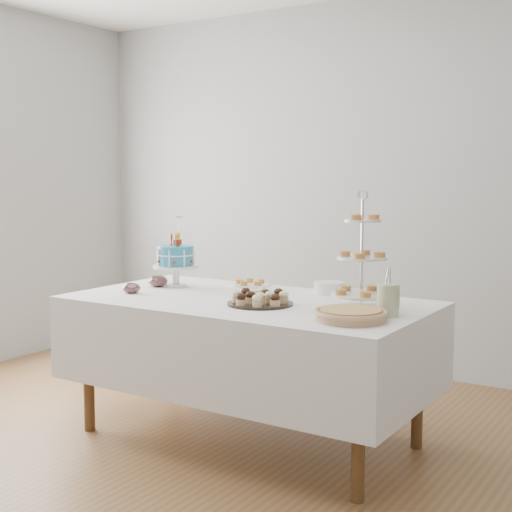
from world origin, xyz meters
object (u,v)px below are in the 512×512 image
Objects in this scene: pie at (351,314)px; jam_bowl_b at (158,281)px; birthday_cake at (176,268)px; utensil_pitcher at (388,299)px; plate_stack at (329,288)px; jam_bowl_a at (131,288)px; pastry_plate at (250,283)px; cupcake_tray at (260,297)px; tiered_stand at (362,259)px; table at (248,341)px.

pie is 2.91× the size of jam_bowl_b.
utensil_pitcher is (1.41, -0.17, -0.03)m from birthday_cake.
jam_bowl_a is at bearing -148.23° from plate_stack.
birthday_cake is 0.45m from pastry_plate.
utensil_pitcher reaches higher than cupcake_tray.
cupcake_tray is 0.85m from jam_bowl_b.
pie is 1.44× the size of pastry_plate.
utensil_pitcher is at bearing 61.83° from pie.
cupcake_tray is 0.55m from tiered_stand.
cupcake_tray is at bearing -35.37° from table.
plate_stack is 1.11m from jam_bowl_a.
birthday_cake is 0.34m from jam_bowl_a.
table is at bearing 144.63° from cupcake_tray.
cupcake_tray is at bearing -155.97° from tiered_stand.
jam_bowl_b is at bearing -178.82° from tiered_stand.
plate_stack is (-0.33, 0.29, -0.21)m from tiered_stand.
utensil_pitcher is (1.05, -0.43, 0.07)m from pastry_plate.
pie is 0.75m from plate_stack.
pie is at bearing -17.54° from table.
pastry_plate reaches higher than table.
cupcake_tray reaches higher than pie.
pastry_plate is at bearing 54.58° from jam_bowl_a.
birthday_cake is at bearing 178.34° from tiered_stand.
tiered_stand is at bearing 12.79° from jam_bowl_a.
plate_stack reaches higher than table.
birthday_cake reaches higher than pastry_plate.
table is at bearing -125.20° from plate_stack.
jam_bowl_b is (-0.09, -0.06, -0.08)m from birthday_cake.
table is 5.68× the size of pie.
pastry_plate is (-0.24, 0.40, 0.24)m from table.
table is 0.32m from cupcake_tray.
birthday_cake reaches higher than table.
birthday_cake is at bearing 176.38° from utensil_pitcher.
table is 0.70m from birthday_cake.
birthday_cake is at bearing 79.85° from jam_bowl_a.
pastry_plate is at bearing 160.98° from tiered_stand.
cupcake_tray is 1.00× the size of pie.
plate_stack reaches higher than pie.
jam_bowl_a is 1.48m from utensil_pitcher.
pie is at bearing -12.21° from jam_bowl_b.
jam_bowl_b is (-0.83, 0.18, -0.00)m from cupcake_tray.
cupcake_tray is at bearing -170.63° from utensil_pitcher.
birthday_cake is 3.58× the size of jam_bowl_b.
cupcake_tray is at bearing -52.26° from pastry_plate.
plate_stack is at bearing 143.95° from utensil_pitcher.
pastry_plate is (-0.39, 0.50, -0.02)m from cupcake_tray.
table is 8.26× the size of utensil_pitcher.
cupcake_tray reaches higher than jam_bowl_a.
plate_stack is at bearing 74.68° from cupcake_tray.
utensil_pitcher reaches higher than pastry_plate.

